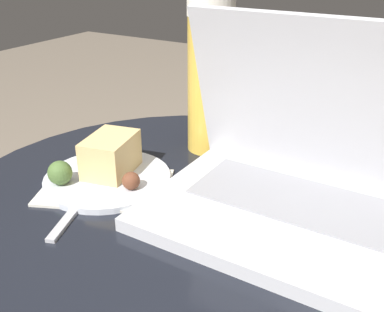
{
  "coord_description": "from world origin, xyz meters",
  "views": [
    {
      "loc": [
        0.27,
        -0.44,
        0.81
      ],
      "look_at": [
        -0.0,
        0.01,
        0.56
      ],
      "focal_mm": 42.0,
      "sensor_mm": 36.0,
      "label": 1
    }
  ],
  "objects": [
    {
      "name": "laptop",
      "position": [
        0.14,
        0.05,
        0.54
      ],
      "size": [
        0.37,
        0.25,
        0.25
      ],
      "color": "silver",
      "rests_on": "table"
    },
    {
      "name": "snack_plate",
      "position": [
        -0.14,
        -0.0,
        0.51
      ],
      "size": [
        0.19,
        0.19,
        0.07
      ],
      "color": "silver",
      "rests_on": "table"
    },
    {
      "name": "beer_glass",
      "position": [
        -0.07,
        0.18,
        0.62
      ],
      "size": [
        0.07,
        0.07,
        0.25
      ],
      "color": "gold",
      "rests_on": "table"
    },
    {
      "name": "table",
      "position": [
        0.0,
        0.0,
        0.35
      ],
      "size": [
        0.69,
        0.69,
        0.49
      ],
      "color": "#515156",
      "rests_on": "ground_plane"
    },
    {
      "name": "napkin",
      "position": [
        -0.13,
        -0.02,
        0.49
      ],
      "size": [
        0.21,
        0.18,
        0.0
      ],
      "color": "silver",
      "rests_on": "table"
    },
    {
      "name": "fork",
      "position": [
        -0.14,
        -0.05,
        0.49
      ],
      "size": [
        0.09,
        0.19,
        0.01
      ],
      "color": "#B2B2B7",
      "rests_on": "table"
    }
  ]
}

